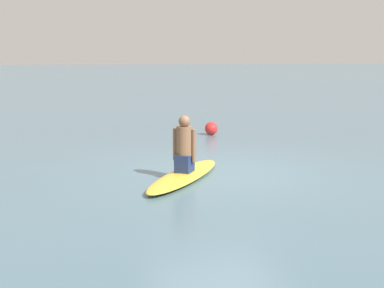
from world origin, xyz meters
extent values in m
plane|color=slate|center=(0.00, 0.00, 0.00)|extent=(400.00, 400.00, 0.00)
ellipsoid|color=gold|center=(-0.27, 0.82, 0.07)|extent=(2.61, 2.46, 0.14)
cube|color=navy|center=(-0.27, 0.82, 0.29)|extent=(0.43, 0.43, 0.32)
cylinder|color=brown|center=(-0.27, 0.82, 0.70)|extent=(0.42, 0.42, 0.53)
sphere|color=brown|center=(-0.27, 0.82, 1.05)|extent=(0.21, 0.21, 0.21)
cylinder|color=brown|center=(-0.15, 0.95, 0.63)|extent=(0.12, 0.12, 0.58)
cylinder|color=brown|center=(-0.39, 0.69, 0.63)|extent=(0.12, 0.12, 0.58)
sphere|color=red|center=(4.57, -1.84, 0.19)|extent=(0.37, 0.37, 0.37)
camera|label=1|loc=(-8.72, 4.03, 2.15)|focal=47.79mm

